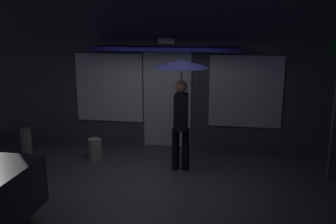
% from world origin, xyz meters
% --- Properties ---
extents(ground_plane, '(18.00, 18.00, 0.00)m').
position_xyz_m(ground_plane, '(0.00, 0.00, 0.00)').
color(ground_plane, '#423F44').
extents(building_facade, '(9.61, 1.00, 3.92)m').
position_xyz_m(building_facade, '(0.00, 2.34, 1.95)').
color(building_facade, '#4C4C56').
rests_on(building_facade, ground).
extents(person_with_umbrella, '(1.04, 1.04, 2.18)m').
position_xyz_m(person_with_umbrella, '(0.50, 0.77, 1.61)').
color(person_with_umbrella, black).
rests_on(person_with_umbrella, ground).
extents(street_sign_post, '(0.40, 0.07, 2.67)m').
position_xyz_m(street_sign_post, '(3.29, 0.76, 1.51)').
color(street_sign_post, '#595B60').
rests_on(street_sign_post, ground).
extents(sidewalk_bollard, '(0.28, 0.28, 0.45)m').
position_xyz_m(sidewalk_bollard, '(-1.37, 1.03, 0.23)').
color(sidewalk_bollard, '#9E998E').
rests_on(sidewalk_bollard, ground).
extents(sidewalk_bollard_2, '(0.22, 0.22, 0.64)m').
position_xyz_m(sidewalk_bollard_2, '(-2.87, 0.93, 0.32)').
color(sidewalk_bollard_2, slate).
rests_on(sidewalk_bollard_2, ground).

